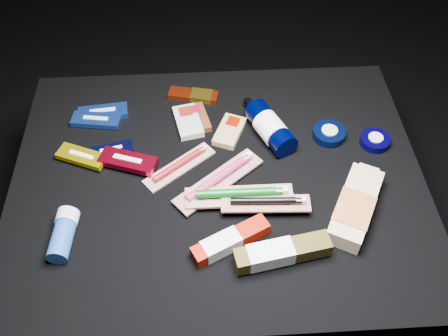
{
  "coord_description": "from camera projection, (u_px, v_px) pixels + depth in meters",
  "views": [
    {
      "loc": [
        -0.03,
        -0.74,
        1.32
      ],
      "look_at": [
        0.01,
        0.01,
        0.42
      ],
      "focal_mm": 40.0,
      "sensor_mm": 36.0,
      "label": 1
    }
  ],
  "objects": [
    {
      "name": "cream_tin_lower",
      "position": [
        375.0,
        140.0,
        1.25
      ],
      "size": [
        0.07,
        0.07,
        0.02
      ],
      "rotation": [
        0.0,
        0.0,
        -0.01
      ],
      "color": "black",
      "rests_on": "cloth_table"
    },
    {
      "name": "toothbrush_pack_1",
      "position": [
        220.0,
        179.0,
        1.16
      ],
      "size": [
        0.22,
        0.19,
        0.03
      ],
      "rotation": [
        0.0,
        0.0,
        0.68
      ],
      "color": "#A8A29D",
      "rests_on": "cloth_table"
    },
    {
      "name": "deodorant_stick",
      "position": [
        63.0,
        234.0,
        1.06
      ],
      "size": [
        0.06,
        0.12,
        0.05
      ],
      "rotation": [
        0.0,
        0.0,
        -0.09
      ],
      "color": "#1C4892",
      "rests_on": "cloth_table"
    },
    {
      "name": "luna_bar_0",
      "position": [
        103.0,
        112.0,
        1.32
      ],
      "size": [
        0.13,
        0.06,
        0.02
      ],
      "rotation": [
        0.0,
        0.0,
        0.11
      ],
      "color": "#133995",
      "rests_on": "cloth_table"
    },
    {
      "name": "clif_bar_1",
      "position": [
        188.0,
        120.0,
        1.3
      ],
      "size": [
        0.08,
        0.12,
        0.02
      ],
      "rotation": [
        0.0,
        0.0,
        0.21
      ],
      "color": "#B4B3AD",
      "rests_on": "cloth_table"
    },
    {
      "name": "toothpaste_carton_green",
      "position": [
        278.0,
        253.0,
        1.03
      ],
      "size": [
        0.21,
        0.08,
        0.04
      ],
      "rotation": [
        0.0,
        0.0,
        0.18
      ],
      "color": "#3B300D",
      "rests_on": "cloth_table"
    },
    {
      "name": "bodywash_bottle",
      "position": [
        355.0,
        208.0,
        1.1
      ],
      "size": [
        0.16,
        0.22,
        0.05
      ],
      "rotation": [
        0.0,
        0.0,
        -0.49
      ],
      "color": "#C7AB8D",
      "rests_on": "cloth_table"
    },
    {
      "name": "luna_bar_1",
      "position": [
        96.0,
        120.0,
        1.3
      ],
      "size": [
        0.13,
        0.07,
        0.02
      ],
      "rotation": [
        0.0,
        0.0,
        -0.16
      ],
      "color": "navy",
      "rests_on": "cloth_table"
    },
    {
      "name": "cream_tin_upper",
      "position": [
        329.0,
        134.0,
        1.26
      ],
      "size": [
        0.08,
        0.08,
        0.03
      ],
      "rotation": [
        0.0,
        0.0,
        -0.04
      ],
      "color": "black",
      "rests_on": "cloth_table"
    },
    {
      "name": "ground",
      "position": [
        219.0,
        261.0,
        1.49
      ],
      "size": [
        3.0,
        3.0,
        0.0
      ],
      "primitive_type": "plane",
      "color": "black",
      "rests_on": "ground"
    },
    {
      "name": "toothbrush_pack_0",
      "position": [
        180.0,
        165.0,
        1.2
      ],
      "size": [
        0.18,
        0.15,
        0.02
      ],
      "rotation": [
        0.0,
        0.0,
        0.66
      ],
      "color": "beige",
      "rests_on": "cloth_table"
    },
    {
      "name": "luna_bar_4",
      "position": [
        128.0,
        161.0,
        1.19
      ],
      "size": [
        0.15,
        0.09,
        0.02
      ],
      "rotation": [
        0.0,
        0.0,
        -0.34
      ],
      "color": "maroon",
      "rests_on": "cloth_table"
    },
    {
      "name": "cloth_table",
      "position": [
        219.0,
        224.0,
        1.34
      ],
      "size": [
        0.98,
        0.78,
        0.4
      ],
      "primitive_type": "cube",
      "color": "black",
      "rests_on": "ground"
    },
    {
      "name": "toothbrush_pack_3",
      "position": [
        267.0,
        202.0,
        1.1
      ],
      "size": [
        0.2,
        0.06,
        0.02
      ],
      "rotation": [
        0.0,
        0.0,
        -0.05
      ],
      "color": "#A59C99",
      "rests_on": "cloth_table"
    },
    {
      "name": "clif_bar_0",
      "position": [
        197.0,
        117.0,
        1.31
      ],
      "size": [
        0.08,
        0.11,
        0.02
      ],
      "rotation": [
        0.0,
        0.0,
        0.23
      ],
      "color": "#4E2912",
      "rests_on": "cloth_table"
    },
    {
      "name": "power_bar",
      "position": [
        196.0,
        95.0,
        1.36
      ],
      "size": [
        0.14,
        0.07,
        0.02
      ],
      "rotation": [
        0.0,
        0.0,
        -0.23
      ],
      "color": "maroon",
      "rests_on": "cloth_table"
    },
    {
      "name": "toothbrush_pack_2",
      "position": [
        241.0,
        195.0,
        1.12
      ],
      "size": [
        0.25,
        0.06,
        0.03
      ],
      "rotation": [
        0.0,
        0.0,
        -0.0
      ],
      "color": "beige",
      "rests_on": "cloth_table"
    },
    {
      "name": "luna_bar_2",
      "position": [
        111.0,
        150.0,
        1.23
      ],
      "size": [
        0.11,
        0.06,
        0.01
      ],
      "rotation": [
        0.0,
        0.0,
        0.23
      ],
      "color": "black",
      "rests_on": "cloth_table"
    },
    {
      "name": "lotion_bottle",
      "position": [
        270.0,
        128.0,
        1.25
      ],
      "size": [
        0.12,
        0.2,
        0.07
      ],
      "rotation": [
        0.0,
        0.0,
        0.42
      ],
      "color": "black",
      "rests_on": "cloth_table"
    },
    {
      "name": "luna_bar_3",
      "position": [
        82.0,
        156.0,
        1.21
      ],
      "size": [
        0.13,
        0.09,
        0.02
      ],
      "rotation": [
        0.0,
        0.0,
        -0.41
      ],
      "color": "#D7C308",
      "rests_on": "cloth_table"
    },
    {
      "name": "clif_bar_2",
      "position": [
        230.0,
        130.0,
        1.27
      ],
      "size": [
        0.09,
        0.12,
        0.02
      ],
      "rotation": [
        0.0,
        0.0,
        -0.4
      ],
      "color": "tan",
      "rests_on": "cloth_table"
    },
    {
      "name": "toothpaste_carton_red",
      "position": [
        227.0,
        242.0,
        1.05
      ],
      "size": [
        0.17,
        0.11,
        0.03
      ],
      "rotation": [
        0.0,
        0.0,
        0.46
      ],
      "color": "#8D1102",
      "rests_on": "cloth_table"
    }
  ]
}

